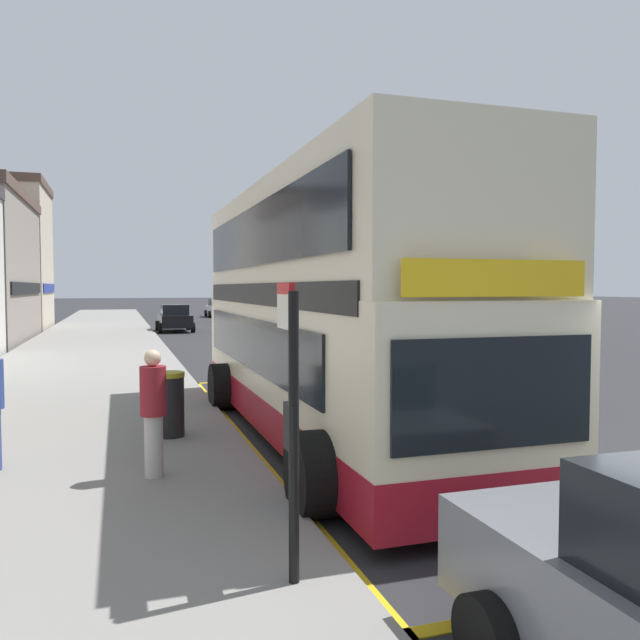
# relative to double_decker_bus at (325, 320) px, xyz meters

# --- Properties ---
(ground_plane) EXTENTS (260.00, 260.00, 0.00)m
(ground_plane) POSITION_rel_double_decker_bus_xyz_m (2.46, 26.90, -2.06)
(ground_plane) COLOR #28282B
(pavement_near) EXTENTS (6.00, 76.00, 0.14)m
(pavement_near) POSITION_rel_double_decker_bus_xyz_m (-4.54, 26.90, -1.99)
(pavement_near) COLOR gray
(pavement_near) RESTS_ON ground
(double_decker_bus) EXTENTS (3.26, 10.58, 4.40)m
(double_decker_bus) POSITION_rel_double_decker_bus_xyz_m (0.00, 0.00, 0.00)
(double_decker_bus) COLOR beige
(double_decker_bus) RESTS_ON ground
(bus_bay_markings) EXTENTS (3.02, 13.28, 0.01)m
(bus_bay_markings) POSITION_rel_double_decker_bus_xyz_m (-0.04, 0.22, -2.06)
(bus_bay_markings) COLOR gold
(bus_bay_markings) RESTS_ON ground
(bus_stop_sign) EXTENTS (0.09, 0.51, 2.53)m
(bus_stop_sign) POSITION_rel_double_decker_bus_xyz_m (-2.10, -5.45, -0.41)
(bus_stop_sign) COLOR black
(bus_stop_sign) RESTS_ON pavement_near
(parked_car_black_ahead) EXTENTS (2.09, 4.20, 1.62)m
(parked_car_black_ahead) POSITION_rel_double_decker_bus_xyz_m (-0.27, 27.97, -1.26)
(parked_car_black_ahead) COLOR black
(parked_car_black_ahead) RESTS_ON ground
(parked_car_white_across) EXTENTS (2.09, 4.20, 1.62)m
(parked_car_white_across) POSITION_rel_double_decker_bus_xyz_m (5.06, 45.88, -1.26)
(parked_car_white_across) COLOR silver
(parked_car_white_across) RESTS_ON ground
(parked_car_black_kerbside) EXTENTS (2.09, 4.20, 1.62)m
(parked_car_black_kerbside) POSITION_rel_double_decker_bus_xyz_m (5.16, 37.32, -1.26)
(parked_car_black_kerbside) COLOR black
(parked_car_black_kerbside) RESTS_ON ground
(pedestrian_waiting_near_sign) EXTENTS (0.34, 0.34, 1.68)m
(pedestrian_waiting_near_sign) POSITION_rel_double_decker_bus_xyz_m (-3.07, -2.10, -1.01)
(pedestrian_waiting_near_sign) COLOR #B7B2AD
(pedestrian_waiting_near_sign) RESTS_ON pavement_near
(litter_bin) EXTENTS (0.50, 0.50, 1.08)m
(litter_bin) POSITION_rel_double_decker_bus_xyz_m (-2.69, 0.16, -1.38)
(litter_bin) COLOR black
(litter_bin) RESTS_ON pavement_near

